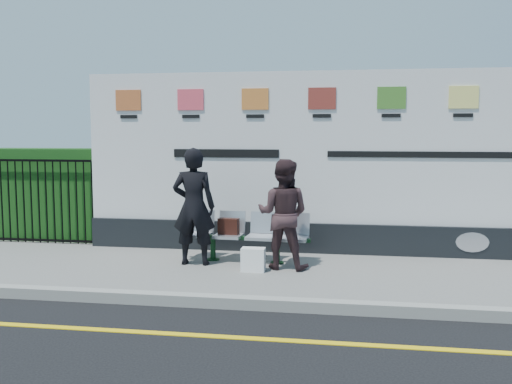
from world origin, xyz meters
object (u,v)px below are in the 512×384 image
(woman_left, at_px, (194,206))
(woman_right, at_px, (283,214))
(bench, at_px, (245,248))
(billboard, at_px, (321,175))

(woman_left, height_order, woman_right, woman_left)
(bench, bearing_deg, woman_left, -153.97)
(billboard, relative_size, woman_right, 4.94)
(billboard, xyz_separation_m, bench, (-1.13, -0.90, -1.09))
(woman_left, distance_m, woman_right, 1.36)
(woman_left, bearing_deg, bench, -160.98)
(bench, distance_m, woman_left, 1.04)
(bench, xyz_separation_m, woman_left, (-0.73, -0.30, 0.68))
(bench, relative_size, woman_left, 1.10)
(bench, height_order, woman_left, woman_left)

